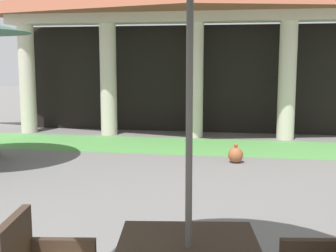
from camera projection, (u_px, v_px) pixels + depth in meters
name	position (u px, v px, depth m)	size (l,w,h in m)	color
background_pavilion	(196.00, 1.00, 10.97)	(10.19, 2.57, 4.44)	beige
lawn_strip	(188.00, 146.00, 10.10)	(11.99, 2.02, 0.01)	#519347
terracotta_urn	(236.00, 155.00, 8.43)	(0.29, 0.29, 0.38)	#9E5633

